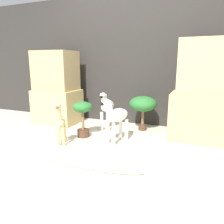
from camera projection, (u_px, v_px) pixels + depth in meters
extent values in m
plane|color=beige|center=(92.00, 151.00, 2.69)|extent=(14.00, 14.00, 0.00)
cube|color=#2D2B28|center=(130.00, 60.00, 3.76)|extent=(6.40, 0.08, 2.20)
cube|color=#D1B775|center=(58.00, 106.00, 3.91)|extent=(0.75, 0.56, 0.59)
cube|color=tan|center=(56.00, 71.00, 3.77)|extent=(0.68, 0.50, 0.67)
cube|color=tan|center=(198.00, 117.00, 3.04)|extent=(0.75, 0.56, 0.65)
cube|color=#D1B775|center=(202.00, 66.00, 2.89)|extent=(0.61, 0.45, 0.72)
cylinder|color=white|center=(114.00, 134.00, 2.84)|extent=(0.05, 0.05, 0.30)
cylinder|color=white|center=(108.00, 133.00, 2.91)|extent=(0.05, 0.05, 0.30)
cylinder|color=white|center=(126.00, 130.00, 3.04)|extent=(0.05, 0.05, 0.30)
cylinder|color=white|center=(120.00, 128.00, 3.11)|extent=(0.05, 0.05, 0.30)
ellipsoid|color=white|center=(117.00, 115.00, 2.93)|extent=(0.30, 0.43, 0.18)
cylinder|color=white|center=(109.00, 108.00, 2.78)|extent=(0.14, 0.17, 0.20)
ellipsoid|color=white|center=(106.00, 103.00, 2.72)|extent=(0.13, 0.17, 0.09)
sphere|color=black|center=(102.00, 104.00, 2.68)|extent=(0.05, 0.05, 0.05)
cube|color=black|center=(109.00, 107.00, 2.78)|extent=(0.05, 0.08, 0.16)
cylinder|color=white|center=(108.00, 122.00, 3.45)|extent=(0.05, 0.05, 0.30)
cylinder|color=white|center=(102.00, 121.00, 3.48)|extent=(0.05, 0.05, 0.30)
cylinder|color=white|center=(113.00, 118.00, 3.70)|extent=(0.05, 0.05, 0.30)
cylinder|color=white|center=(107.00, 117.00, 3.73)|extent=(0.05, 0.05, 0.30)
ellipsoid|color=white|center=(108.00, 106.00, 3.54)|extent=(0.21, 0.40, 0.18)
cylinder|color=white|center=(104.00, 100.00, 3.36)|extent=(0.10, 0.15, 0.20)
ellipsoid|color=white|center=(103.00, 96.00, 3.29)|extent=(0.10, 0.16, 0.09)
sphere|color=black|center=(101.00, 97.00, 3.23)|extent=(0.05, 0.05, 0.05)
cube|color=black|center=(104.00, 100.00, 3.36)|extent=(0.03, 0.08, 0.16)
cylinder|color=#E0C184|center=(64.00, 137.00, 2.84)|extent=(0.04, 0.04, 0.24)
cylinder|color=#E0C184|center=(58.00, 137.00, 2.84)|extent=(0.04, 0.04, 0.24)
cylinder|color=#E0C184|center=(65.00, 133.00, 2.98)|extent=(0.04, 0.04, 0.24)
cylinder|color=#E0C184|center=(60.00, 133.00, 2.98)|extent=(0.04, 0.04, 0.24)
ellipsoid|color=#E0C184|center=(61.00, 123.00, 2.87)|extent=(0.20, 0.24, 0.12)
cylinder|color=#E0C184|center=(59.00, 114.00, 2.76)|extent=(0.10, 0.13, 0.25)
ellipsoid|color=#E0C184|center=(58.00, 106.00, 2.66)|extent=(0.13, 0.16, 0.08)
sphere|color=brown|center=(57.00, 108.00, 2.60)|extent=(0.04, 0.04, 0.04)
cylinder|color=#513323|center=(142.00, 127.00, 3.52)|extent=(0.13, 0.13, 0.09)
cylinder|color=brown|center=(143.00, 118.00, 3.48)|extent=(0.04, 0.04, 0.22)
ellipsoid|color=#286B2D|center=(143.00, 104.00, 3.43)|extent=(0.43, 0.43, 0.24)
cylinder|color=#513323|center=(83.00, 133.00, 3.20)|extent=(0.18, 0.18, 0.11)
cylinder|color=brown|center=(83.00, 121.00, 3.16)|extent=(0.04, 0.04, 0.26)
ellipsoid|color=#286B2D|center=(83.00, 107.00, 3.11)|extent=(0.28, 0.28, 0.15)
ellipsoid|color=silver|center=(85.00, 162.00, 2.36)|extent=(1.33, 0.28, 0.03)
cone|color=white|center=(49.00, 152.00, 2.53)|extent=(0.08, 0.08, 0.05)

